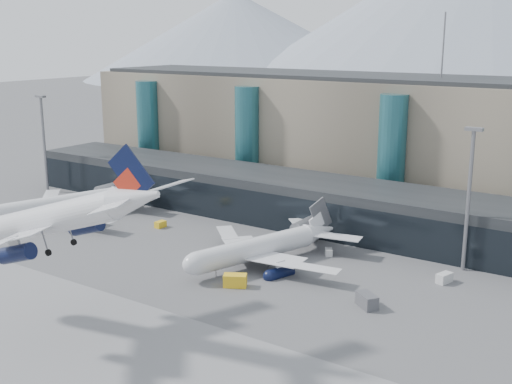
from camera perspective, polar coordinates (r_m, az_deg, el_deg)
ground at (r=95.36m, az=-9.09°, el=-11.74°), size 900.00×900.00×0.00m
runway_strip at (r=86.34m, az=-16.12°, el=-15.01°), size 400.00×40.00×0.04m
runway_markings at (r=86.32m, az=-16.12°, el=-14.99°), size 128.00×1.00×0.02m
concourse at (r=138.61m, az=7.27°, el=-1.30°), size 170.00×27.00×10.00m
terminal_main at (r=175.94m, az=4.88°, el=5.46°), size 130.00×30.00×31.00m
teal_towers at (r=157.56m, az=5.20°, el=3.95°), size 116.40×19.40×46.00m
lightmast_left at (r=178.03m, az=-18.35°, el=4.58°), size 3.00×1.20×25.60m
lightmast_mid at (r=117.06m, az=18.41°, el=0.04°), size 3.00×1.20×25.60m
hero_jet at (r=89.93m, az=-16.67°, el=-1.61°), size 36.02×35.96×11.69m
jet_parked_left at (r=152.23m, az=-15.73°, el=-0.45°), size 36.56×38.67×12.42m
jet_parked_mid at (r=117.99m, az=1.32°, el=-4.19°), size 34.27×36.13×11.60m
veh_b at (r=141.22m, az=-8.49°, el=-2.86°), size 1.58×2.47×1.39m
veh_c at (r=101.45m, az=9.83°, el=-9.48°), size 4.35×3.97×2.16m
veh_d at (r=113.92m, az=16.39°, el=-7.34°), size 2.36×3.26×1.68m
veh_f at (r=165.94m, az=-16.23°, el=-0.69°), size 1.71×3.11×1.71m
veh_g at (r=123.22m, az=6.48°, el=-5.32°), size 2.27×2.57×1.29m
veh_h at (r=107.74m, az=-1.87°, el=-7.87°), size 4.33×3.62×2.12m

